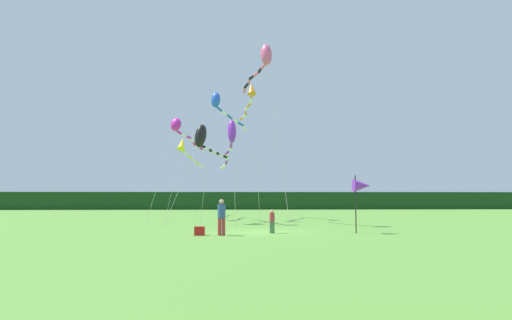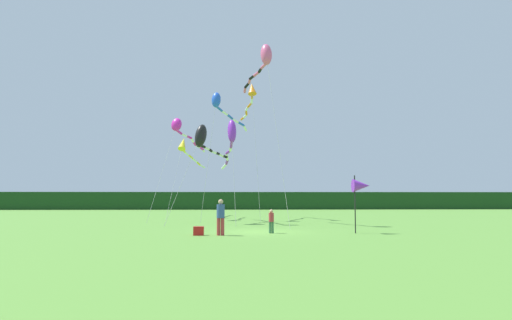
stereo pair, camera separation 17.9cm
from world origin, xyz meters
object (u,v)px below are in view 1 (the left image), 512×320
at_px(person_child, 272,220).
at_px(kite_orange, 250,95).
at_px(banner_flag_pole, 362,186).
at_px(kite_blue, 220,105).
at_px(person_adult, 222,215).
at_px(kite_black, 202,137).
at_px(kite_yellow, 185,148).
at_px(cooler_box, 200,231).
at_px(kite_rainbow, 264,59).
at_px(kite_purple, 231,139).
at_px(kite_magenta, 180,129).

relative_size(person_child, kite_orange, 0.10).
bearing_deg(person_child, banner_flag_pole, -3.23).
bearing_deg(kite_blue, person_adult, -87.97).
distance_m(kite_black, kite_yellow, 10.78).
distance_m(cooler_box, kite_rainbow, 14.74).
bearing_deg(cooler_box, kite_orange, 79.23).
distance_m(kite_purple, kite_orange, 8.43).
xyz_separation_m(banner_flag_pole, kite_rainbow, (-4.64, 7.52, 9.22)).
bearing_deg(kite_yellow, cooler_box, -81.85).
height_order(cooler_box, kite_black, kite_black).
distance_m(kite_orange, kite_yellow, 8.44).
bearing_deg(person_child, kite_magenta, 114.36).
xyz_separation_m(kite_rainbow, kite_black, (-4.46, 1.61, -5.46)).
distance_m(kite_purple, kite_rainbow, 6.22).
distance_m(banner_flag_pole, kite_black, 13.42).
relative_size(banner_flag_pole, kite_yellow, 0.29).
relative_size(kite_blue, kite_purple, 1.13).
xyz_separation_m(kite_purple, kite_orange, (1.70, 6.70, 4.83)).
bearing_deg(kite_rainbow, kite_blue, 117.00).
bearing_deg(kite_purple, banner_flag_pole, -52.56).
distance_m(person_child, kite_black, 11.32).
distance_m(banner_flag_pole, kite_magenta, 19.47).
distance_m(kite_blue, kite_magenta, 4.06).
bearing_deg(person_adult, kite_purple, 87.78).
xyz_separation_m(banner_flag_pole, kite_yellow, (-11.42, 19.65, 4.13)).
relative_size(cooler_box, kite_rainbow, 0.04).
bearing_deg(kite_rainbow, kite_orange, 94.49).
xyz_separation_m(kite_rainbow, kite_yellow, (-6.78, 12.13, -5.09)).
bearing_deg(kite_magenta, kite_blue, -15.19).
height_order(person_adult, cooler_box, person_adult).
relative_size(kite_magenta, kite_yellow, 0.91).
distance_m(person_adult, kite_purple, 11.37).
height_order(kite_purple, kite_black, kite_purple).
xyz_separation_m(banner_flag_pole, kite_purple, (-7.00, 9.14, 3.70)).
xyz_separation_m(person_adult, kite_purple, (0.39, 10.11, 5.18)).
bearing_deg(banner_flag_pole, kite_yellow, 120.16).
height_order(person_child, kite_magenta, kite_magenta).
bearing_deg(kite_black, person_adult, -80.42).
bearing_deg(person_adult, kite_black, 99.58).
height_order(person_child, kite_rainbow, kite_rainbow).
bearing_deg(kite_rainbow, banner_flag_pole, -58.32).
height_order(cooler_box, kite_magenta, kite_magenta).
distance_m(kite_rainbow, kite_black, 7.23).
bearing_deg(kite_black, kite_blue, 76.30).
bearing_deg(kite_rainbow, cooler_box, -114.52).
distance_m(cooler_box, kite_orange, 20.16).
xyz_separation_m(person_adult, person_child, (2.63, 1.24, -0.30)).
distance_m(person_adult, kite_rainbow, 13.94).
bearing_deg(banner_flag_pole, kite_purple, 127.44).
relative_size(person_child, kite_yellow, 0.12).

